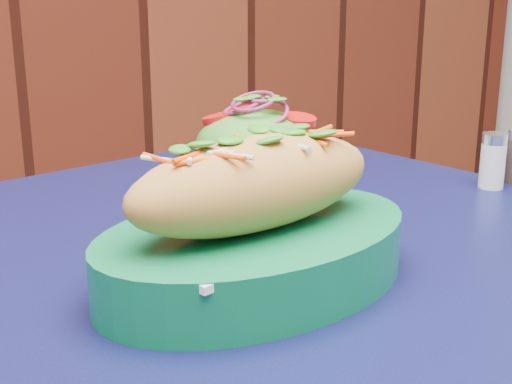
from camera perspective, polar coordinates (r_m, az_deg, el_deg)
cafe_table at (r=0.68m, az=0.53°, el=-12.15°), size 0.93×0.93×0.75m
banh_mi_basket at (r=0.57m, az=-0.01°, el=-2.66°), size 0.31×0.22×0.13m
salad_plate at (r=0.85m, az=0.07°, el=3.29°), size 0.21×0.21×0.11m
salt_shaker at (r=0.89m, az=18.42°, el=2.38°), size 0.03×0.03×0.07m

